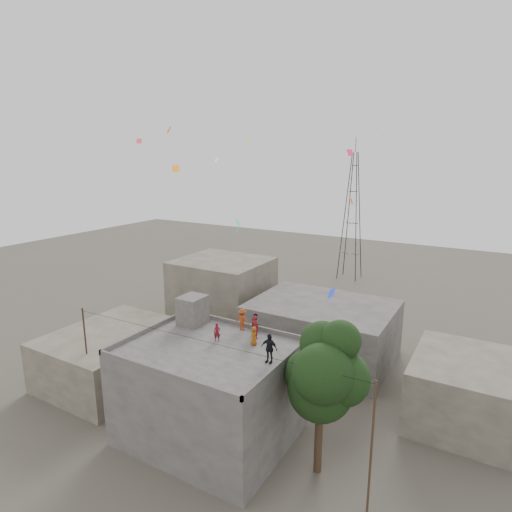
{
  "coord_description": "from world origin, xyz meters",
  "views": [
    {
      "loc": [
        14.73,
        -19.38,
        17.61
      ],
      "look_at": [
        1.43,
        3.43,
        11.36
      ],
      "focal_mm": 30.0,
      "sensor_mm": 36.0,
      "label": 1
    }
  ],
  "objects_px": {
    "stair_head_box": "(193,310)",
    "transmission_tower": "(352,216)",
    "person_red_adult": "(255,327)",
    "person_dark_adult": "(269,348)",
    "tree": "(325,374)"
  },
  "relations": [
    {
      "from": "person_dark_adult",
      "to": "transmission_tower",
      "type": "bearing_deg",
      "value": 101.42
    },
    {
      "from": "transmission_tower",
      "to": "person_red_adult",
      "type": "distance_m",
      "value": 37.81
    },
    {
      "from": "tree",
      "to": "stair_head_box",
      "type": "bearing_deg",
      "value": 169.26
    },
    {
      "from": "tree",
      "to": "person_red_adult",
      "type": "xyz_separation_m",
      "value": [
        -5.58,
        2.11,
        0.77
      ]
    },
    {
      "from": "stair_head_box",
      "to": "person_red_adult",
      "type": "relative_size",
      "value": 1.3
    },
    {
      "from": "person_dark_adult",
      "to": "tree",
      "type": "bearing_deg",
      "value": 5.9
    },
    {
      "from": "tree",
      "to": "transmission_tower",
      "type": "relative_size",
      "value": 0.45
    },
    {
      "from": "stair_head_box",
      "to": "transmission_tower",
      "type": "xyz_separation_m",
      "value": [
        -0.8,
        37.4,
        1.97
      ]
    },
    {
      "from": "stair_head_box",
      "to": "person_dark_adult",
      "type": "relative_size",
      "value": 1.15
    },
    {
      "from": "stair_head_box",
      "to": "transmission_tower",
      "type": "bearing_deg",
      "value": 91.23
    },
    {
      "from": "tree",
      "to": "person_dark_adult",
      "type": "distance_m",
      "value": 3.36
    },
    {
      "from": "stair_head_box",
      "to": "person_dark_adult",
      "type": "distance_m",
      "value": 7.71
    },
    {
      "from": "transmission_tower",
      "to": "person_dark_adult",
      "type": "relative_size",
      "value": 11.52
    },
    {
      "from": "person_red_adult",
      "to": "person_dark_adult",
      "type": "relative_size",
      "value": 0.89
    },
    {
      "from": "stair_head_box",
      "to": "person_red_adult",
      "type": "distance_m",
      "value": 5.0
    }
  ]
}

